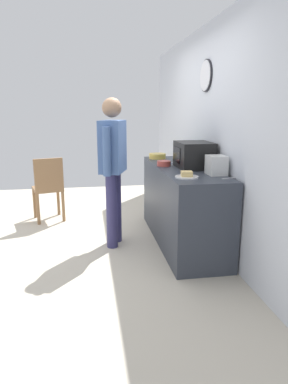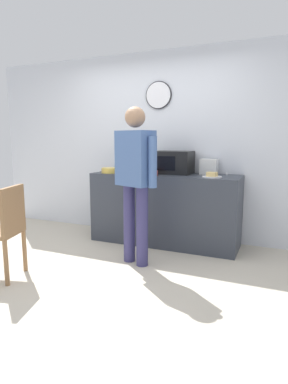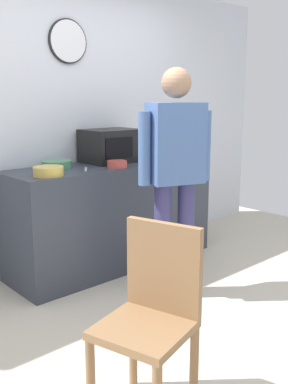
# 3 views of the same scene
# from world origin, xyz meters

# --- Properties ---
(ground_plane) EXTENTS (6.00, 6.00, 0.00)m
(ground_plane) POSITION_xyz_m (0.00, 0.00, 0.00)
(ground_plane) COLOR beige
(back_wall) EXTENTS (5.40, 0.13, 2.60)m
(back_wall) POSITION_xyz_m (0.00, 1.60, 1.30)
(back_wall) COLOR silver
(back_wall) RESTS_ON ground_plane
(kitchen_counter) EXTENTS (1.95, 0.62, 0.94)m
(kitchen_counter) POSITION_xyz_m (0.30, 1.22, 0.47)
(kitchen_counter) COLOR #333842
(kitchen_counter) RESTS_ON ground_plane
(microwave) EXTENTS (0.50, 0.39, 0.30)m
(microwave) POSITION_xyz_m (0.37, 1.33, 1.09)
(microwave) COLOR black
(microwave) RESTS_ON kitchen_counter
(sandwich_plate) EXTENTS (0.24, 0.24, 0.06)m
(sandwich_plate) POSITION_xyz_m (0.94, 1.08, 0.96)
(sandwich_plate) COLOR white
(sandwich_plate) RESTS_ON kitchen_counter
(salad_bowl) EXTENTS (0.25, 0.25, 0.06)m
(salad_bowl) POSITION_xyz_m (-0.19, 1.36, 0.97)
(salad_bowl) COLOR #4C8E60
(salad_bowl) RESTS_ON kitchen_counter
(cereal_bowl) EXTENTS (0.23, 0.23, 0.07)m
(cereal_bowl) POSITION_xyz_m (-0.44, 1.06, 0.97)
(cereal_bowl) COLOR gold
(cereal_bowl) RESTS_ON kitchen_counter
(mixing_bowl) EXTENTS (0.17, 0.17, 0.06)m
(mixing_bowl) POSITION_xyz_m (0.18, 1.01, 0.97)
(mixing_bowl) COLOR #C64C42
(mixing_bowl) RESTS_ON kitchen_counter
(toaster) EXTENTS (0.22, 0.18, 0.20)m
(toaster) POSITION_xyz_m (0.83, 1.43, 1.04)
(toaster) COLOR silver
(toaster) RESTS_ON kitchen_counter
(fork_utensil) EXTENTS (0.05, 0.17, 0.01)m
(fork_utensil) POSITION_xyz_m (1.06, 1.49, 0.94)
(fork_utensil) COLOR silver
(fork_utensil) RESTS_ON kitchen_counter
(spoon_utensil) EXTENTS (0.11, 0.15, 0.01)m
(spoon_utensil) POSITION_xyz_m (-0.06, 1.12, 0.94)
(spoon_utensil) COLOR silver
(spoon_utensil) RESTS_ON kitchen_counter
(person_standing) EXTENTS (0.56, 0.36, 1.73)m
(person_standing) POSITION_xyz_m (0.24, 0.39, 1.02)
(person_standing) COLOR navy
(person_standing) RESTS_ON ground_plane
(wooden_chair) EXTENTS (0.49, 0.49, 0.94)m
(wooden_chair) POSITION_xyz_m (-0.80, -0.47, 0.52)
(wooden_chair) COLOR olive
(wooden_chair) RESTS_ON ground_plane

